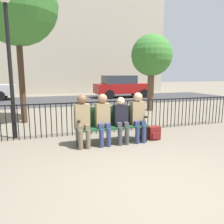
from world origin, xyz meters
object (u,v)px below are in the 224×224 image
(lamp_post, at_px, (8,45))
(seated_person_0, at_px, (83,118))
(seated_person_3, at_px, (138,114))
(seated_person_2, at_px, (121,118))
(backpack, at_px, (154,133))
(seated_person_1, at_px, (103,116))
(parked_car_1, at_px, (122,86))
(tree_0, at_px, (16,4))
(park_bench, at_px, (111,123))
(tree_1, at_px, (152,56))

(lamp_post, bearing_deg, seated_person_0, -37.95)
(seated_person_3, bearing_deg, seated_person_0, -179.99)
(seated_person_2, distance_m, backpack, 1.06)
(seated_person_1, bearing_deg, seated_person_0, 179.98)
(seated_person_0, distance_m, seated_person_3, 1.43)
(seated_person_0, relative_size, seated_person_2, 1.08)
(seated_person_2, bearing_deg, parked_car_1, 69.46)
(seated_person_3, distance_m, tree_0, 5.50)
(tree_0, relative_size, parked_car_1, 1.28)
(seated_person_0, distance_m, backpack, 1.99)
(lamp_post, xyz_separation_m, parked_car_1, (6.46, 9.05, -1.61))
(seated_person_1, bearing_deg, park_bench, 27.25)
(seated_person_0, relative_size, seated_person_3, 1.00)
(seated_person_2, xyz_separation_m, tree_1, (3.07, 4.29, 1.89))
(park_bench, distance_m, parked_car_1, 10.98)
(seated_person_0, relative_size, parked_car_1, 0.30)
(seated_person_0, xyz_separation_m, seated_person_3, (1.43, 0.00, 0.00))
(lamp_post, bearing_deg, park_bench, -25.71)
(seated_person_2, distance_m, lamp_post, 3.40)
(seated_person_0, xyz_separation_m, seated_person_1, (0.50, -0.00, -0.00))
(backpack, distance_m, lamp_post, 4.38)
(seated_person_1, height_order, backpack, seated_person_1)
(park_bench, distance_m, seated_person_2, 0.30)
(tree_0, relative_size, tree_1, 1.53)
(backpack, height_order, tree_0, tree_0)
(seated_person_3, relative_size, backpack, 3.60)
(seated_person_1, xyz_separation_m, seated_person_2, (0.47, -0.01, -0.06))
(seated_person_3, xyz_separation_m, backpack, (0.48, 0.03, -0.54))
(park_bench, relative_size, seated_person_3, 1.44)
(seated_person_2, distance_m, tree_0, 5.31)
(lamp_post, bearing_deg, seated_person_1, -30.83)
(seated_person_0, distance_m, parked_car_1, 11.39)
(tree_0, bearing_deg, parked_car_1, 47.89)
(seated_person_0, xyz_separation_m, parked_car_1, (4.83, 10.31, 0.13))
(tree_0, distance_m, parked_car_1, 9.99)
(seated_person_1, xyz_separation_m, parked_car_1, (4.33, 10.31, 0.13))
(parked_car_1, bearing_deg, seated_person_3, -108.28)
(tree_1, relative_size, parked_car_1, 0.84)
(seated_person_3, bearing_deg, seated_person_1, -179.98)
(seated_person_2, relative_size, seated_person_3, 0.92)
(seated_person_0, bearing_deg, tree_1, 46.71)
(seated_person_3, xyz_separation_m, parked_car_1, (3.41, 10.31, 0.13))
(seated_person_3, height_order, backpack, seated_person_3)
(seated_person_3, bearing_deg, tree_1, 58.68)
(seated_person_3, height_order, tree_0, tree_0)
(seated_person_1, bearing_deg, seated_person_3, 0.02)
(tree_0, xyz_separation_m, parked_car_1, (6.35, 7.03, -3.16))
(lamp_post, distance_m, parked_car_1, 11.23)
(seated_person_0, bearing_deg, park_bench, 9.65)
(seated_person_0, xyz_separation_m, tree_0, (-1.52, 3.28, 3.29))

